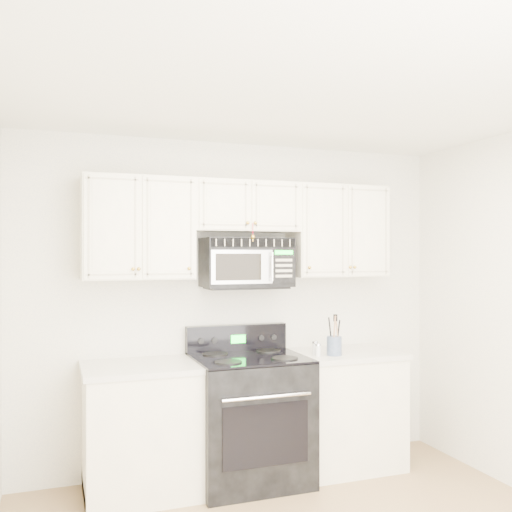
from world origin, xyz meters
name	(u,v)px	position (x,y,z in m)	size (l,w,h in m)	color
room	(340,331)	(0.00, 0.00, 1.30)	(3.51, 3.51, 2.61)	brown
base_cabinet_left	(144,433)	(-0.80, 1.44, 0.43)	(0.86, 0.65, 0.92)	#EFE7C7
base_cabinet_right	(343,412)	(0.80, 1.44, 0.43)	(0.86, 0.65, 0.92)	#EFE7C7
range	(249,416)	(-0.02, 1.40, 0.48)	(0.83, 0.75, 1.14)	black
upper_cabinets	(244,225)	(0.00, 1.58, 1.93)	(2.44, 0.37, 0.75)	#EFE7C7
microwave	(247,262)	(0.02, 1.57, 1.64)	(0.69, 0.40, 0.38)	black
utensil_crock	(334,345)	(0.65, 1.31, 1.00)	(0.12, 0.12, 0.31)	slate
shaker_salt	(318,350)	(0.51, 1.30, 0.97)	(0.04, 0.04, 0.10)	silver
shaker_pepper	(315,348)	(0.52, 1.39, 0.97)	(0.04, 0.04, 0.10)	silver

